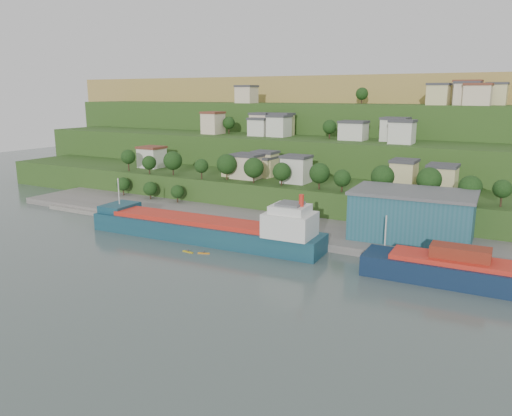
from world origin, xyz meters
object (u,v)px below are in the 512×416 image
Objects in this scene: warehouse at (412,215)px; kayak_orange at (204,253)px; cargo_ship_near at (209,231)px; caravan at (125,205)px.

kayak_orange is (-43.79, -32.68, -8.21)m from warehouse.
cargo_ship_near is 2.17× the size of warehouse.
warehouse is 93.67m from caravan.
caravan is at bearing 159.53° from cargo_ship_near.
cargo_ship_near is 22.72× the size of kayak_orange.
cargo_ship_near is 46.47m from caravan.
caravan is at bearing 133.83° from kayak_orange.
caravan is 54.81m from kayak_orange.
warehouse reaches higher than caravan.
cargo_ship_near is 54.18m from warehouse.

